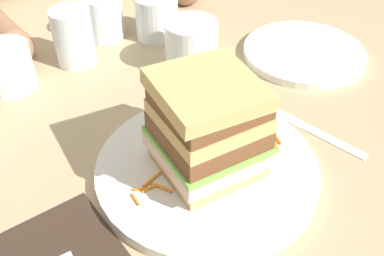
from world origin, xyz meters
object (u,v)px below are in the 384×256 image
empty_tumbler_1 (7,67)px  empty_tumbler_3 (73,37)px  main_plate (207,169)px  knife (304,126)px  sandwich (208,127)px  juice_glass (191,48)px  empty_tumbler_0 (157,17)px  empty_tumbler_2 (102,16)px  side_plate (304,53)px

empty_tumbler_1 → empty_tumbler_3: empty_tumbler_3 is taller
empty_tumbler_3 → main_plate: bearing=-89.8°
knife → sandwich: bearing=174.7°
juice_glass → empty_tumbler_0: bearing=81.2°
empty_tumbler_2 → side_plate: 0.36m
juice_glass → side_plate: bearing=-27.7°
side_plate → empty_tumbler_1: bearing=152.1°
empty_tumbler_2 → side_plate: empty_tumbler_2 is taller
empty_tumbler_1 → empty_tumbler_3: size_ratio=0.82×
main_plate → knife: (0.16, -0.02, -0.01)m
juice_glass → side_plate: 0.20m
empty_tumbler_3 → knife: bearing=-64.6°
knife → empty_tumbler_0: empty_tumbler_0 is taller
empty_tumbler_0 → empty_tumbler_2: 0.10m
knife → juice_glass: 0.22m
juice_glass → empty_tumbler_3: 0.19m
empty_tumbler_1 → side_plate: bearing=-27.9°
main_plate → juice_glass: (0.13, 0.20, 0.03)m
main_plate → empty_tumbler_1: bearing=109.0°
side_plate → empty_tumbler_3: bearing=143.9°
empty_tumbler_2 → sandwich: bearing=-101.7°
juice_glass → empty_tumbler_0: (0.02, 0.12, 0.00)m
sandwich → empty_tumbler_1: sandwich is taller
main_plate → empty_tumbler_2: (0.08, 0.38, 0.03)m
empty_tumbler_2 → main_plate: bearing=-101.6°
empty_tumbler_1 → side_plate: empty_tumbler_1 is taller
empty_tumbler_3 → side_plate: bearing=-36.1°
empty_tumbler_1 → empty_tumbler_2: 0.20m
sandwich → empty_tumbler_2: 0.39m
juice_glass → knife: bearing=-82.0°
knife → side_plate: side_plate is taller
knife → empty_tumbler_2: (-0.09, 0.40, 0.04)m
knife → side_plate: (0.14, 0.13, 0.01)m
knife → empty_tumbler_2: bearing=102.2°
sandwich → knife: size_ratio=0.67×
empty_tumbler_0 → empty_tumbler_2: size_ratio=0.99×
knife → empty_tumbler_1: size_ratio=2.62×
sandwich → empty_tumbler_2: (0.08, 0.38, -0.04)m
empty_tumbler_0 → side_plate: (0.15, -0.21, -0.03)m
empty_tumbler_1 → empty_tumbler_2: size_ratio=1.00×
empty_tumbler_1 → side_plate: size_ratio=0.37×
sandwich → empty_tumbler_3: size_ratio=1.45×
empty_tumbler_0 → juice_glass: bearing=-98.8°
knife → juice_glass: size_ratio=2.41×
knife → empty_tumbler_2: empty_tumbler_2 is taller
juice_glass → empty_tumbler_1: 0.28m
empty_tumbler_3 → juice_glass: bearing=-44.7°
empty_tumbler_1 → knife: bearing=-51.3°
main_plate → empty_tumbler_2: bearing=78.4°
sandwich → empty_tumbler_0: size_ratio=1.77×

